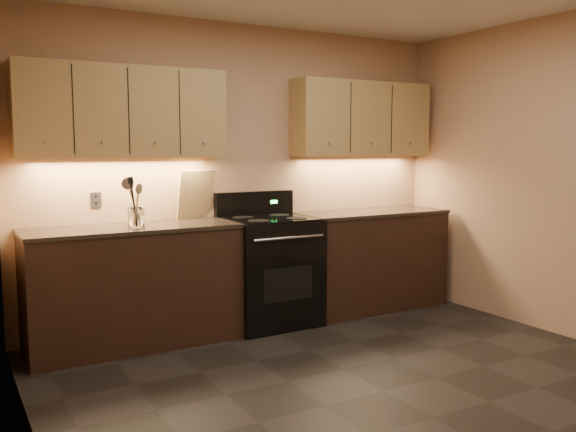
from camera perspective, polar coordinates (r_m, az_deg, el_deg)
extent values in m
plane|color=black|center=(4.04, 8.97, -15.88)|extent=(4.00, 4.00, 0.00)
cube|color=tan|center=(5.45, -4.12, 3.99)|extent=(4.00, 0.04, 2.60)
cube|color=tan|center=(2.93, -22.63, 1.47)|extent=(0.04, 4.00, 2.60)
cube|color=black|center=(4.89, -14.23, -6.52)|extent=(1.60, 0.60, 0.90)
cube|color=#392D24|center=(4.81, -14.38, -1.12)|extent=(1.62, 0.62, 0.03)
cube|color=black|center=(5.91, 7.62, -4.17)|extent=(1.44, 0.60, 0.90)
cube|color=#392D24|center=(5.84, 7.69, 0.32)|extent=(1.46, 0.62, 0.03)
cube|color=black|center=(5.30, -1.73, -5.23)|extent=(0.76, 0.65, 0.92)
cube|color=black|center=(5.22, -1.75, -0.23)|extent=(0.70, 0.60, 0.01)
cube|color=black|center=(5.46, -3.16, 1.17)|extent=(0.76, 0.07, 0.22)
cube|color=#19FF33|center=(5.51, -1.32, 1.34)|extent=(0.06, 0.00, 0.03)
cylinder|color=silver|center=(4.94, 0.12, -2.06)|extent=(0.65, 0.02, 0.02)
cube|color=black|center=(5.03, 0.04, -6.40)|extent=(0.46, 0.00, 0.28)
cylinder|color=black|center=(5.01, -2.75, -0.44)|extent=(0.18, 0.18, 0.00)
cylinder|color=black|center=(5.18, 0.79, -0.20)|extent=(0.18, 0.18, 0.00)
cylinder|color=black|center=(5.27, -4.24, -0.10)|extent=(0.18, 0.18, 0.00)
cylinder|color=black|center=(5.44, -0.82, 0.11)|extent=(0.18, 0.18, 0.00)
cube|color=tan|center=(4.92, -15.15, 9.35)|extent=(1.60, 0.30, 0.70)
cube|color=tan|center=(5.93, 6.93, 8.98)|extent=(1.44, 0.30, 0.70)
cube|color=#B2B5BA|center=(5.03, -17.55, 1.45)|extent=(0.08, 0.01, 0.12)
cylinder|color=white|center=(4.72, -14.03, -0.11)|extent=(0.15, 0.15, 0.16)
cylinder|color=white|center=(4.73, -14.01, -0.95)|extent=(0.12, 0.12, 0.02)
cube|color=tan|center=(5.22, -8.61, 2.02)|extent=(0.34, 0.16, 0.41)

